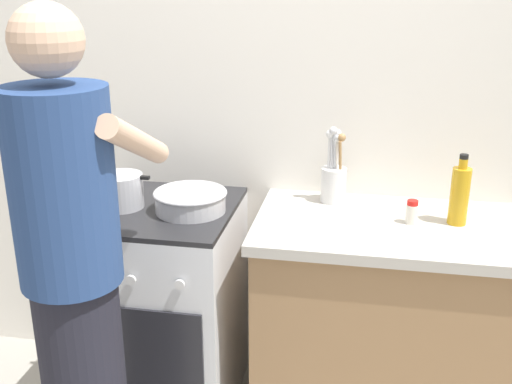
{
  "coord_description": "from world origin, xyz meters",
  "views": [
    {
      "loc": [
        0.44,
        -1.97,
        1.75
      ],
      "look_at": [
        0.05,
        0.12,
        1.0
      ],
      "focal_mm": 42.49,
      "sensor_mm": 36.0,
      "label": 1
    }
  ],
  "objects_px": {
    "person": "(75,291)",
    "stove_range": "(163,308)",
    "pot": "(121,191)",
    "spice_bottle": "(412,212)",
    "mixing_bowl": "(190,200)",
    "utensil_crock": "(334,178)",
    "oil_bottle": "(460,195)"
  },
  "relations": [
    {
      "from": "person",
      "to": "stove_range",
      "type": "bearing_deg",
      "value": 85.78
    },
    {
      "from": "pot",
      "to": "spice_bottle",
      "type": "distance_m",
      "value": 1.11
    },
    {
      "from": "mixing_bowl",
      "to": "pot",
      "type": "bearing_deg",
      "value": -178.75
    },
    {
      "from": "stove_range",
      "to": "utensil_crock",
      "type": "height_order",
      "value": "utensil_crock"
    },
    {
      "from": "spice_bottle",
      "to": "utensil_crock",
      "type": "bearing_deg",
      "value": 148.92
    },
    {
      "from": "spice_bottle",
      "to": "person",
      "type": "xyz_separation_m",
      "value": [
        -1.02,
        -0.64,
        -0.08
      ]
    },
    {
      "from": "stove_range",
      "to": "utensil_crock",
      "type": "bearing_deg",
      "value": 16.24
    },
    {
      "from": "person",
      "to": "pot",
      "type": "bearing_deg",
      "value": 98.93
    },
    {
      "from": "mixing_bowl",
      "to": "oil_bottle",
      "type": "xyz_separation_m",
      "value": [
        1.0,
        0.06,
        0.07
      ]
    },
    {
      "from": "pot",
      "to": "spice_bottle",
      "type": "bearing_deg",
      "value": 1.84
    },
    {
      "from": "pot",
      "to": "oil_bottle",
      "type": "bearing_deg",
      "value": 2.91
    },
    {
      "from": "mixing_bowl",
      "to": "utensil_crock",
      "type": "relative_size",
      "value": 0.92
    },
    {
      "from": "oil_bottle",
      "to": "person",
      "type": "bearing_deg",
      "value": -150.65
    },
    {
      "from": "pot",
      "to": "person",
      "type": "height_order",
      "value": "person"
    },
    {
      "from": "utensil_crock",
      "to": "person",
      "type": "relative_size",
      "value": 0.18
    },
    {
      "from": "pot",
      "to": "utensil_crock",
      "type": "bearing_deg",
      "value": 14.86
    },
    {
      "from": "stove_range",
      "to": "oil_bottle",
      "type": "relative_size",
      "value": 3.41
    },
    {
      "from": "stove_range",
      "to": "oil_bottle",
      "type": "bearing_deg",
      "value": 2.28
    },
    {
      "from": "oil_bottle",
      "to": "person",
      "type": "distance_m",
      "value": 1.37
    },
    {
      "from": "utensil_crock",
      "to": "person",
      "type": "distance_m",
      "value": 1.1
    },
    {
      "from": "person",
      "to": "utensil_crock",
      "type": "bearing_deg",
      "value": 48.59
    },
    {
      "from": "person",
      "to": "oil_bottle",
      "type": "bearing_deg",
      "value": 29.35
    },
    {
      "from": "utensil_crock",
      "to": "oil_bottle",
      "type": "distance_m",
      "value": 0.49
    },
    {
      "from": "pot",
      "to": "spice_bottle",
      "type": "height_order",
      "value": "pot"
    },
    {
      "from": "spice_bottle",
      "to": "person",
      "type": "bearing_deg",
      "value": -148.02
    },
    {
      "from": "pot",
      "to": "mixing_bowl",
      "type": "relative_size",
      "value": 0.85
    },
    {
      "from": "utensil_crock",
      "to": "spice_bottle",
      "type": "height_order",
      "value": "utensil_crock"
    },
    {
      "from": "mixing_bowl",
      "to": "person",
      "type": "relative_size",
      "value": 0.17
    },
    {
      "from": "stove_range",
      "to": "spice_bottle",
      "type": "distance_m",
      "value": 1.09
    },
    {
      "from": "mixing_bowl",
      "to": "person",
      "type": "distance_m",
      "value": 0.64
    },
    {
      "from": "stove_range",
      "to": "utensil_crock",
      "type": "distance_m",
      "value": 0.89
    },
    {
      "from": "pot",
      "to": "stove_range",
      "type": "bearing_deg",
      "value": 7.95
    }
  ]
}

